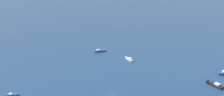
% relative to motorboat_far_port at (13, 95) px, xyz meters
% --- Properties ---
extents(ground_plane, '(2000.00, 2000.00, 0.00)m').
position_rel_motorboat_far_port_xyz_m(ground_plane, '(27.04, 41.35, -0.47)').
color(ground_plane, navy).
extents(motorboat_far_port, '(4.47, 5.93, 1.74)m').
position_rel_motorboat_far_port_xyz_m(motorboat_far_port, '(0.00, 0.00, 0.00)').
color(motorboat_far_port, '#23478C').
rests_on(motorboat_far_port, ground_plane).
extents(motorboat_inshore, '(5.02, 8.71, 2.46)m').
position_rel_motorboat_far_port_xyz_m(motorboat_inshore, '(-28.60, 73.58, 0.19)').
color(motorboat_inshore, '#23478C').
rests_on(motorboat_inshore, ground_plane).
extents(motorboat_trailing, '(8.27, 3.23, 2.34)m').
position_rel_motorboat_far_port_xyz_m(motorboat_trailing, '(-3.45, 78.93, 0.16)').
color(motorboat_trailing, white).
rests_on(motorboat_trailing, ground_plane).
extents(motorboat_outer_ring_a, '(9.91, 3.62, 2.81)m').
position_rel_motorboat_far_port_xyz_m(motorboat_outer_ring_a, '(54.39, 89.41, 0.29)').
color(motorboat_outer_ring_a, black).
rests_on(motorboat_outer_ring_a, ground_plane).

